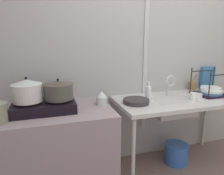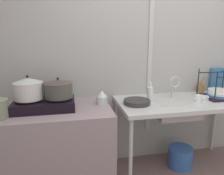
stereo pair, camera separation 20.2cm
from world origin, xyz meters
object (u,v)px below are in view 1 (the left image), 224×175
Objects in this scene: pot_on_left_burner at (27,90)px; pot_on_right_burner at (58,90)px; stove at (44,106)px; faucet at (170,82)px; bucket_on_floor at (176,153)px; sink_basin at (173,107)px; frying_pan at (136,101)px; cereal_box at (207,78)px; dish_rack at (211,91)px; bottle_by_sink at (148,93)px; percolator at (102,98)px; cup_by_rack at (193,96)px; utensil_jar at (193,86)px; small_bowl_on_drainboard at (196,95)px.

pot_on_right_burner is at bearing 0.00° from pot_on_left_burner.
faucet reaches higher than stove.
pot_on_left_burner is 0.94× the size of bucket_on_floor.
frying_pan is at bearing 179.42° from sink_basin.
pot_on_right_burner is at bearing -165.12° from cereal_box.
stove is 2.22× the size of faucet.
bottle_by_sink is at bearing -179.95° from dish_rack.
pot_on_right_burner reaches higher than percolator.
stove is 1.05m from bottle_by_sink.
pot_on_left_burner is 3.47× the size of cup_by_rack.
utensil_jar is at bearing 10.26° from percolator.
sink_basin is (1.34, -0.03, -0.13)m from stove.
faucet is 0.50m from frying_pan.
pot_on_right_burner is 1.53m from small_bowl_on_drainboard.
percolator is 1.32m from dish_rack.
cup_by_rack is 0.37× the size of bottle_by_sink.
stove is 0.19m from pot_on_right_burner.
cereal_box reaches higher than cup_by_rack.
small_bowl_on_drainboard is (1.52, 0.00, -0.17)m from pot_on_right_burner.
pot_on_left_burner is at bearing 178.71° from frying_pan.
stove is at bearing 177.12° from cup_by_rack.
cereal_box reaches higher than frying_pan.
bucket_on_floor is (1.46, 0.03, -0.75)m from stove.
dish_rack reaches higher than sink_basin.
utensil_jar is at bearing 52.73° from cup_by_rack.
dish_rack is 0.26m from utensil_jar.
sink_basin is 1.72× the size of frying_pan.
pot_on_right_burner is 1.74m from dish_rack.
pot_on_left_burner is 1.04m from frying_pan.
percolator is 0.36m from frying_pan.
faucet reaches higher than utensil_jar.
dish_rack is (0.53, 0.05, 0.13)m from sink_basin.
bottle_by_sink is at bearing -161.60° from utensil_jar.
frying_pan is at bearing -165.09° from faucet.
cup_by_rack is (0.65, -0.05, 0.02)m from frying_pan.
cup_by_rack is at bearing -3.15° from pot_on_right_burner.
utensil_jar is at bearing 34.58° from bucket_on_floor.
faucet reaches higher than small_bowl_on_drainboard.
bucket_on_floor is (0.91, -0.01, -0.77)m from percolator.
cereal_box is 0.25m from utensil_jar.
pot_on_left_burner is at bearing -178.92° from bottle_by_sink.
pot_on_left_burner reaches higher than faucet.
small_bowl_on_drainboard is 0.50m from cereal_box.
bucket_on_floor is (0.41, 0.01, -0.79)m from bottle_by_sink.
small_bowl_on_drainboard is at bearing -137.21° from cereal_box.
pot_on_left_burner reaches higher than pot_on_right_burner.
pot_on_left_burner is (-0.13, 0.00, 0.16)m from stove.
cereal_box is at bearing 36.41° from cup_by_rack.
percolator is 0.52× the size of frying_pan.
utensil_jar is (-0.06, 0.25, 0.01)m from dish_rack.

